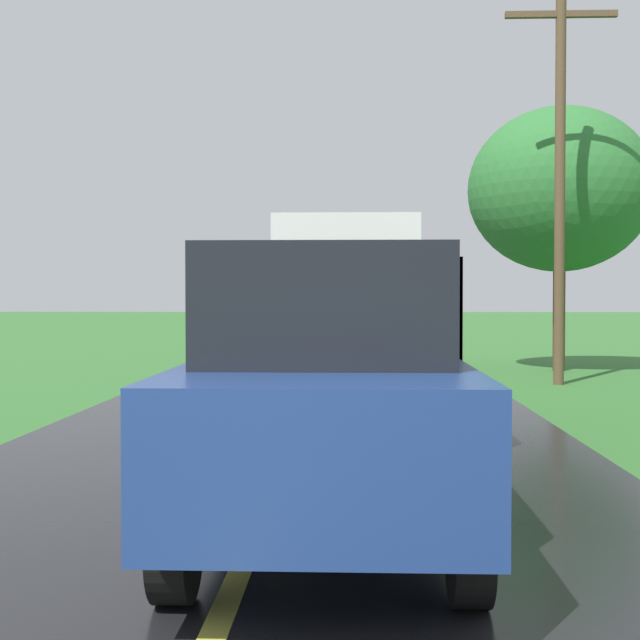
% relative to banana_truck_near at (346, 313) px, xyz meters
% --- Properties ---
extents(banana_truck_near, '(2.38, 5.82, 2.80)m').
position_rel_banana_truck_near_xyz_m(banana_truck_near, '(0.00, 0.00, 0.00)').
color(banana_truck_near, '#2D2D30').
rests_on(banana_truck_near, road_surface).
extents(utility_pole_roadside, '(2.14, 0.20, 7.54)m').
position_rel_banana_truck_near_xyz_m(utility_pole_roadside, '(4.08, 5.07, 2.60)').
color(utility_pole_roadside, brown).
rests_on(utility_pole_roadside, ground).
extents(roadside_tree_near_left, '(4.20, 4.20, 6.06)m').
position_rel_banana_truck_near_xyz_m(roadside_tree_near_left, '(4.84, 8.33, 2.69)').
color(roadside_tree_near_left, '#4C3823').
rests_on(roadside_tree_near_left, ground).
extents(following_car, '(1.74, 4.10, 1.92)m').
position_rel_banana_truck_near_xyz_m(following_car, '(-0.05, -6.32, -0.41)').
color(following_car, navy).
rests_on(following_car, road_surface).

